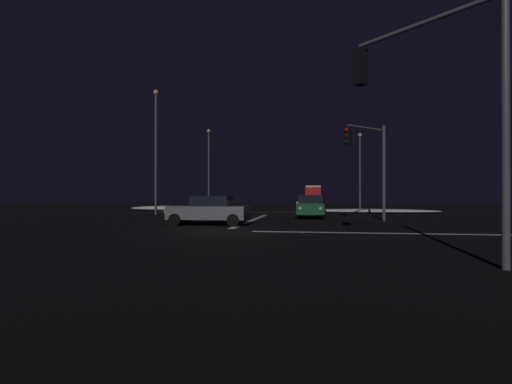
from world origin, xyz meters
name	(u,v)px	position (x,y,z in m)	size (l,w,h in m)	color
ground	(225,232)	(0.00, 0.00, -0.05)	(120.00, 120.00, 0.10)	black
stop_line_north	(253,220)	(0.00, 7.75, 0.00)	(0.35, 13.24, 0.01)	white
centre_line_ns	(273,212)	(0.00, 19.35, 0.00)	(22.00, 0.15, 0.01)	yellow
crosswalk_bar_east	(408,234)	(7.85, 0.00, 0.00)	(13.24, 0.40, 0.01)	white
snow_bank_left_curb	(185,209)	(-8.55, 19.72, 0.28)	(11.00, 1.50, 0.56)	white
snow_bank_right_curb	(370,211)	(8.55, 18.32, 0.19)	(11.86, 1.50, 0.39)	white
sedan_green	(311,206)	(3.63, 10.58, 0.80)	(2.02, 4.33, 1.57)	#14512D
sedan_silver	(308,204)	(3.29, 17.23, 0.80)	(2.02, 4.33, 1.57)	#B7B7BC
sedan_red	(309,203)	(3.18, 23.71, 0.80)	(2.02, 4.33, 1.57)	maroon
sedan_black	(310,202)	(3.22, 29.49, 0.80)	(2.02, 4.33, 1.57)	black
sedan_white	(312,201)	(3.33, 36.10, 0.80)	(2.02, 4.33, 1.57)	silver
sedan_orange	(313,200)	(3.47, 41.77, 0.80)	(2.02, 4.33, 1.57)	#C66014
box_truck	(313,194)	(3.38, 49.74, 1.71)	(2.68, 8.28, 3.08)	red
sedan_gray_crossing	(209,210)	(-1.66, 3.31, 0.80)	(4.33, 2.02, 1.57)	slate
traffic_signal_se	(432,86)	(6.96, -6.96, 4.37)	(3.12, 3.12, 6.35)	#4C4C51
traffic_signal_ne	(369,154)	(7.13, 7.13, 4.03)	(2.64, 2.64, 5.89)	#4C4C51
streetlamp_left_near	(156,143)	(-8.85, 13.35, 5.77)	(0.44, 0.44, 10.13)	#424247
streetlamp_right_far	(360,165)	(8.85, 29.35, 4.99)	(0.44, 0.44, 8.61)	#424247
streetlamp_left_far	(209,163)	(-8.85, 29.35, 5.44)	(0.44, 0.44, 9.49)	#424247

